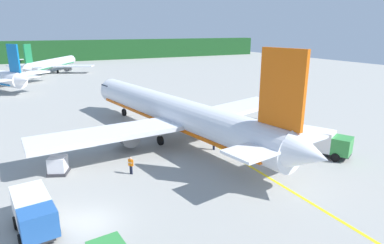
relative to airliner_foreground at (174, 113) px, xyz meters
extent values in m
cube|color=#999993|center=(-12.82, 33.56, -3.49)|extent=(240.00, 320.00, 0.20)
cube|color=#19471E|center=(-12.82, 116.17, 0.95)|extent=(216.00, 6.00, 8.68)
cylinder|color=silver|center=(-0.10, 0.56, 0.11)|extent=(10.21, 36.10, 3.80)
cone|color=silver|center=(-3.55, 19.45, 0.11)|extent=(3.98, 3.01, 3.61)
cone|color=silver|center=(3.42, -18.72, 0.51)|extent=(3.75, 3.73, 3.23)
cube|color=#192333|center=(-3.16, 17.28, 0.96)|extent=(3.61, 2.94, 0.60)
cube|color=silver|center=(-8.73, -3.05, -0.56)|extent=(16.32, 6.00, 0.50)
cylinder|color=slate|center=(-6.36, -0.79, -1.76)|extent=(2.74, 3.54, 2.20)
cube|color=silver|center=(9.25, 0.24, -0.56)|extent=(16.70, 9.11, 0.50)
cylinder|color=slate|center=(6.23, 1.51, -1.76)|extent=(2.74, 3.54, 2.20)
cube|color=#D8590C|center=(2.86, -15.67, 5.26)|extent=(1.15, 4.39, 6.50)
cube|color=silver|center=(2.86, -15.67, 0.51)|extent=(10.81, 5.02, 0.24)
cube|color=#D8590C|center=(-0.10, 0.56, -0.94)|extent=(9.38, 32.52, 0.36)
cylinder|color=black|center=(-2.56, 14.02, -2.84)|extent=(0.54, 1.15, 1.10)
cylinder|color=gray|center=(-2.56, 14.02, -2.04)|extent=(0.20, 0.20, 0.50)
cylinder|color=black|center=(-2.39, -1.38, -2.84)|extent=(0.54, 1.15, 1.10)
cylinder|color=gray|center=(-2.39, -1.38, -2.04)|extent=(0.20, 0.20, 0.50)
cylinder|color=black|center=(2.73, -0.45, -2.84)|extent=(0.54, 1.15, 1.10)
cylinder|color=gray|center=(2.73, -0.45, -2.04)|extent=(0.20, 0.20, 0.50)
cone|color=white|center=(-16.43, 38.62, 0.02)|extent=(3.84, 3.83, 2.83)
cube|color=white|center=(-17.08, 55.98, -0.91)|extent=(13.84, 11.57, 0.44)
cylinder|color=slate|center=(-19.94, 56.16, -1.96)|extent=(3.06, 3.39, 1.93)
cube|color=#0C66B2|center=(-17.77, 40.98, 4.18)|extent=(2.18, 3.51, 5.69)
cube|color=white|center=(-17.77, 40.98, 0.02)|extent=(9.30, 6.93, 0.21)
cylinder|color=silver|center=(-8.23, 77.44, -0.63)|extent=(17.03, 25.97, 3.00)
cone|color=silver|center=(-0.52, 90.48, -0.63)|extent=(3.41, 3.08, 2.85)
cone|color=silver|center=(-16.10, 64.13, -0.31)|extent=(3.48, 3.47, 2.55)
cube|color=#192333|center=(-1.41, 88.99, 0.04)|extent=(3.16, 2.93, 0.47)
cube|color=silver|center=(-15.24, 79.75, -1.15)|extent=(12.39, 10.56, 0.39)
cylinder|color=slate|center=(-12.66, 79.88, -2.10)|extent=(2.78, 3.06, 1.74)
cube|color=silver|center=(-2.83, 72.42, -1.15)|extent=(13.05, 8.70, 0.39)
cylinder|color=slate|center=(-3.97, 74.74, -2.10)|extent=(2.78, 3.06, 1.74)
cube|color=#19723F|center=(-14.86, 66.24, 3.43)|extent=(2.01, 3.13, 5.13)
cube|color=silver|center=(-14.86, 66.24, -0.31)|extent=(8.35, 6.35, 0.19)
cube|color=#19723F|center=(-8.23, 77.44, -1.45)|extent=(15.46, 23.45, 0.28)
cylinder|color=black|center=(-2.74, 86.73, -2.96)|extent=(0.68, 0.89, 0.87)
cylinder|color=gray|center=(-2.74, 86.73, -2.33)|extent=(0.16, 0.16, 0.39)
cylinder|color=black|center=(-10.60, 77.47, -2.96)|extent=(0.68, 0.89, 0.87)
cylinder|color=gray|center=(-10.60, 77.47, -2.33)|extent=(0.16, 0.16, 0.39)
cylinder|color=black|center=(-7.07, 75.38, -2.96)|extent=(0.68, 0.89, 0.87)
cylinder|color=gray|center=(-7.07, 75.38, -2.33)|extent=(0.16, 0.16, 0.39)
cylinder|color=white|center=(-14.69, 120.68, -1.35)|extent=(20.78, 7.92, 2.21)
cone|color=white|center=(-3.94, 117.59, -1.35)|extent=(1.93, 2.41, 2.10)
cube|color=#192333|center=(-5.17, 117.94, -0.85)|extent=(1.86, 2.20, 0.35)
cube|color=white|center=(-14.34, 126.12, -1.74)|extent=(6.09, 9.69, 0.29)
cylinder|color=slate|center=(-13.77, 124.30, -2.44)|extent=(2.15, 1.75, 1.28)
cube|color=white|center=(-17.28, 115.88, -1.74)|extent=(4.38, 9.67, 0.29)
cylinder|color=slate|center=(-15.84, 117.13, -2.44)|extent=(2.15, 1.75, 1.28)
cube|color=#19723F|center=(-23.94, 123.34, 1.65)|extent=(2.52, 0.91, 3.79)
cube|color=white|center=(-23.94, 123.34, -1.12)|extent=(3.47, 6.34, 0.14)
cube|color=#19723F|center=(-14.69, 120.68, -1.96)|extent=(18.73, 7.24, 0.21)
cylinder|color=black|center=(-7.03, 118.48, -3.07)|extent=(0.67, 0.37, 0.64)
cylinder|color=gray|center=(-7.03, 118.48, -2.60)|extent=(0.12, 0.12, 0.29)
cylinder|color=black|center=(-15.11, 122.38, -3.07)|extent=(0.67, 0.37, 0.64)
cylinder|color=gray|center=(-15.11, 122.38, -2.60)|extent=(0.12, 0.12, 0.29)
cylinder|color=black|center=(-15.95, 119.46, -3.07)|extent=(0.67, 0.37, 0.64)
cylinder|color=gray|center=(-15.95, 119.46, -2.60)|extent=(0.12, 0.12, 0.29)
cube|color=#2659A5|center=(-16.07, -15.33, -1.89)|extent=(2.42, 2.08, 1.80)
cube|color=#192333|center=(-15.95, -16.17, -1.53)|extent=(1.84, 0.33, 0.94)
cube|color=white|center=(-16.43, -12.63, -1.88)|extent=(2.67, 3.91, 1.83)
cube|color=#262628|center=(-16.31, -13.52, -2.87)|extent=(2.26, 5.61, 0.16)
cylinder|color=black|center=(-15.02, -14.89, -2.94)|extent=(0.40, 0.93, 0.90)
cylinder|color=black|center=(-17.20, -15.18, -2.94)|extent=(0.40, 0.93, 0.90)
cylinder|color=black|center=(-15.34, -12.48, -2.94)|extent=(0.40, 0.93, 0.90)
cylinder|color=black|center=(-17.52, -12.78, -2.94)|extent=(0.40, 0.93, 0.90)
cube|color=#338C3F|center=(13.16, -14.07, -1.89)|extent=(2.78, 2.61, 1.80)
cube|color=#192333|center=(13.55, -14.83, -1.53)|extent=(1.68, 0.92, 0.94)
cube|color=white|center=(11.69, -11.22, -1.69)|extent=(4.07, 5.12, 2.19)
cube|color=#262628|center=(12.10, -12.02, -2.87)|extent=(4.31, 6.42, 0.16)
cylinder|color=black|center=(14.00, -13.30, -2.94)|extent=(0.66, 0.93, 0.90)
cylinder|color=black|center=(12.04, -14.31, -2.94)|extent=(0.66, 0.93, 0.90)
cylinder|color=black|center=(12.66, -10.71, -2.94)|extent=(0.66, 0.93, 0.90)
cylinder|color=black|center=(10.71, -11.72, -2.94)|extent=(0.66, 0.93, 0.90)
cube|color=#333338|center=(-14.02, -4.51, -3.24)|extent=(2.27, 2.27, 0.30)
cube|color=silver|center=(-14.02, -4.51, -2.39)|extent=(2.01, 2.01, 1.41)
cube|color=silver|center=(-13.81, -4.01, -1.83)|extent=(1.68, 1.18, 0.56)
cylinder|color=#191E33|center=(-7.79, -7.80, -2.97)|extent=(0.14, 0.14, 0.85)
cylinder|color=#191E33|center=(-7.89, -7.65, -2.97)|extent=(0.14, 0.14, 0.85)
cube|color=orange|center=(-7.84, -7.73, -2.22)|extent=(0.42, 0.49, 0.64)
cube|color=silver|center=(-7.84, -7.73, -2.19)|extent=(0.44, 0.50, 0.06)
sphere|color=tan|center=(-7.84, -7.73, -1.79)|extent=(0.23, 0.23, 0.23)
cylinder|color=orange|center=(-7.69, -7.95, -2.19)|extent=(0.09, 0.09, 0.60)
cylinder|color=orange|center=(-7.99, -7.50, -2.19)|extent=(0.09, 0.09, 0.60)
cylinder|color=#191E33|center=(2.52, -5.70, -2.95)|extent=(0.14, 0.14, 0.88)
cylinder|color=#191E33|center=(2.49, -5.52, -2.95)|extent=(0.14, 0.14, 0.88)
cube|color=orange|center=(2.51, -5.61, -2.17)|extent=(0.30, 0.47, 0.66)
cube|color=silver|center=(2.51, -5.61, -2.14)|extent=(0.31, 0.49, 0.06)
sphere|color=tan|center=(2.51, -5.61, -1.72)|extent=(0.24, 0.24, 0.24)
cylinder|color=orange|center=(2.56, -5.87, -2.14)|extent=(0.09, 0.09, 0.63)
cylinder|color=orange|center=(2.45, -5.34, -2.14)|extent=(0.09, 0.09, 0.63)
cube|color=yellow|center=(3.38, -4.44, -3.39)|extent=(0.30, 60.00, 0.01)
camera|label=1|loc=(-15.48, -35.90, 9.94)|focal=30.55mm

